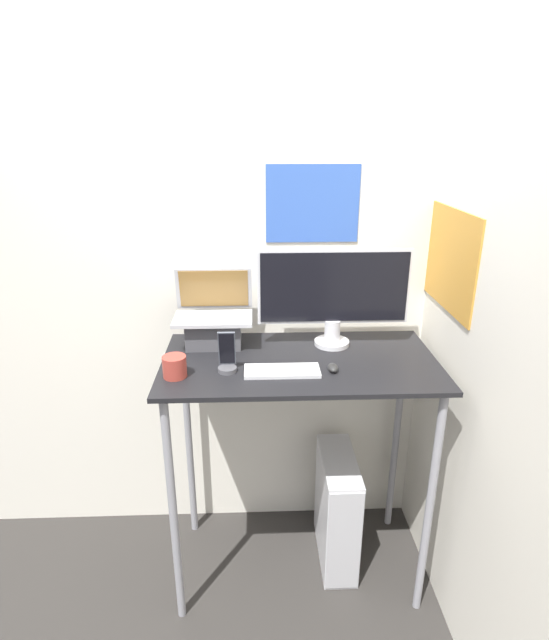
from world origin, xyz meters
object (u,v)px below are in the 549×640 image
Objects in this scene: laptop at (214,324)px; computer_tower at (337,509)px; cell_phone at (227,359)px; keyboard at (282,371)px; mouse at (333,368)px; monitor at (334,296)px.

laptop reaches higher than computer_tower.
cell_phone is (0.07, -0.26, -0.05)m from laptop.
computer_tower is (0.28, 0.17, -0.84)m from keyboard.
mouse is 0.87m from computer_tower.
keyboard is 4.54× the size of mouse.
monitor reaches higher than keyboard.
keyboard is (-0.24, -0.27, -0.22)m from monitor.
keyboard is at bearing -131.26° from monitor.
computer_tower is at bearing 64.08° from mouse.
keyboard reaches higher than computer_tower.
monitor reaches higher than cell_phone.
laptop is 0.57m from mouse.
monitor is at bearing 113.53° from computer_tower.
mouse is 0.12× the size of computer_tower.
monitor is at bearing 28.31° from cell_phone.
laptop reaches higher than mouse.
monitor is 3.90× the size of cell_phone.
monitor is at bearing -2.19° from laptop.
monitor is 10.01× the size of mouse.
monitor reaches higher than mouse.
computer_tower is at bearing -12.19° from laptop.
computer_tower is at bearing 30.66° from keyboard.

